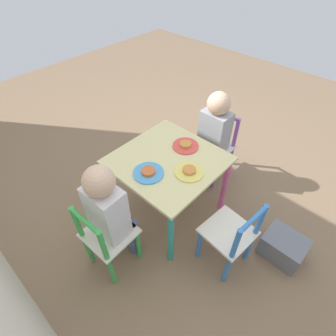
{
  "coord_description": "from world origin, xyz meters",
  "views": [
    {
      "loc": [
        -0.8,
        0.87,
        1.58
      ],
      "look_at": [
        0.0,
        0.0,
        0.42
      ],
      "focal_mm": 28.0,
      "sensor_mm": 36.0,
      "label": 1
    }
  ],
  "objects_px": {
    "chair_blue": "(231,236)",
    "plate_back": "(148,172)",
    "plate_left": "(189,171)",
    "chair_purple": "(215,148)",
    "child_front": "(213,132)",
    "plate_front": "(186,145)",
    "storage_bin": "(283,247)",
    "child_back": "(110,210)",
    "kids_table": "(168,168)",
    "chair_green": "(107,238)"
  },
  "relations": [
    {
      "from": "chair_blue",
      "to": "plate_back",
      "type": "xyz_separation_m",
      "value": [
        0.53,
        0.12,
        0.24
      ]
    },
    {
      "from": "plate_left",
      "to": "plate_back",
      "type": "bearing_deg",
      "value": 45.0
    },
    {
      "from": "chair_purple",
      "to": "chair_blue",
      "type": "xyz_separation_m",
      "value": [
        -0.52,
        0.58,
        0.0
      ]
    },
    {
      "from": "child_front",
      "to": "plate_back",
      "type": "relative_size",
      "value": 4.2
    },
    {
      "from": "plate_front",
      "to": "plate_left",
      "type": "bearing_deg",
      "value": 135.0
    },
    {
      "from": "storage_bin",
      "to": "plate_front",
      "type": "bearing_deg",
      "value": 4.23
    },
    {
      "from": "child_back",
      "to": "plate_back",
      "type": "xyz_separation_m",
      "value": [
        0.02,
        -0.3,
        0.04
      ]
    },
    {
      "from": "child_front",
      "to": "plate_front",
      "type": "xyz_separation_m",
      "value": [
        0.01,
        0.3,
        0.05
      ]
    },
    {
      "from": "child_front",
      "to": "plate_back",
      "type": "distance_m",
      "value": 0.64
    },
    {
      "from": "child_back",
      "to": "storage_bin",
      "type": "distance_m",
      "value": 1.09
    },
    {
      "from": "kids_table",
      "to": "child_back",
      "type": "bearing_deg",
      "value": 92.51
    },
    {
      "from": "chair_purple",
      "to": "chair_blue",
      "type": "height_order",
      "value": "same"
    },
    {
      "from": "kids_table",
      "to": "chair_green",
      "type": "distance_m",
      "value": 0.55
    },
    {
      "from": "child_back",
      "to": "plate_back",
      "type": "height_order",
      "value": "child_back"
    },
    {
      "from": "kids_table",
      "to": "plate_left",
      "type": "bearing_deg",
      "value": 180.0
    },
    {
      "from": "chair_purple",
      "to": "chair_blue",
      "type": "bearing_deg",
      "value": -47.29
    },
    {
      "from": "plate_left",
      "to": "chair_blue",
      "type": "bearing_deg",
      "value": 172.06
    },
    {
      "from": "chair_blue",
      "to": "chair_purple",
      "type": "bearing_deg",
      "value": -132.71
    },
    {
      "from": "chair_green",
      "to": "child_front",
      "type": "relative_size",
      "value": 0.71
    },
    {
      "from": "chair_purple",
      "to": "plate_back",
      "type": "bearing_deg",
      "value": -89.79
    },
    {
      "from": "chair_blue",
      "to": "child_back",
      "type": "distance_m",
      "value": 0.69
    },
    {
      "from": "plate_front",
      "to": "storage_bin",
      "type": "relative_size",
      "value": 0.69
    },
    {
      "from": "chair_blue",
      "to": "plate_back",
      "type": "height_order",
      "value": "chair_blue"
    },
    {
      "from": "chair_green",
      "to": "storage_bin",
      "type": "relative_size",
      "value": 2.18
    },
    {
      "from": "chair_green",
      "to": "chair_purple",
      "type": "height_order",
      "value": "same"
    },
    {
      "from": "chair_green",
      "to": "plate_back",
      "type": "distance_m",
      "value": 0.44
    },
    {
      "from": "chair_blue",
      "to": "plate_front",
      "type": "height_order",
      "value": "chair_blue"
    },
    {
      "from": "plate_left",
      "to": "child_back",
      "type": "bearing_deg",
      "value": 72.75
    },
    {
      "from": "plate_left",
      "to": "kids_table",
      "type": "bearing_deg",
      "value": -0.0
    },
    {
      "from": "kids_table",
      "to": "storage_bin",
      "type": "height_order",
      "value": "kids_table"
    },
    {
      "from": "chair_green",
      "to": "plate_back",
      "type": "relative_size",
      "value": 3.0
    },
    {
      "from": "chair_green",
      "to": "chair_blue",
      "type": "height_order",
      "value": "same"
    },
    {
      "from": "child_front",
      "to": "plate_back",
      "type": "height_order",
      "value": "child_front"
    },
    {
      "from": "child_back",
      "to": "child_front",
      "type": "height_order",
      "value": "child_back"
    },
    {
      "from": "chair_green",
      "to": "chair_blue",
      "type": "bearing_deg",
      "value": -138.99
    },
    {
      "from": "chair_blue",
      "to": "child_front",
      "type": "distance_m",
      "value": 0.76
    },
    {
      "from": "storage_bin",
      "to": "kids_table",
      "type": "bearing_deg",
      "value": 16.19
    },
    {
      "from": "chair_purple",
      "to": "plate_back",
      "type": "distance_m",
      "value": 0.74
    },
    {
      "from": "kids_table",
      "to": "chair_purple",
      "type": "relative_size",
      "value": 1.14
    },
    {
      "from": "chair_purple",
      "to": "plate_left",
      "type": "bearing_deg",
      "value": -72.52
    },
    {
      "from": "child_front",
      "to": "plate_left",
      "type": "bearing_deg",
      "value": -70.38
    },
    {
      "from": "chair_green",
      "to": "storage_bin",
      "type": "distance_m",
      "value": 1.08
    },
    {
      "from": "chair_green",
      "to": "plate_back",
      "type": "xyz_separation_m",
      "value": [
        0.02,
        -0.36,
        0.24
      ]
    },
    {
      "from": "child_back",
      "to": "chair_purple",
      "type": "bearing_deg",
      "value": -91.8
    },
    {
      "from": "chair_purple",
      "to": "storage_bin",
      "type": "distance_m",
      "value": 0.84
    },
    {
      "from": "chair_green",
      "to": "child_back",
      "type": "height_order",
      "value": "child_back"
    },
    {
      "from": "chair_purple",
      "to": "chair_blue",
      "type": "relative_size",
      "value": 1.0
    },
    {
      "from": "plate_left",
      "to": "chair_green",
      "type": "bearing_deg",
      "value": 74.9
    },
    {
      "from": "child_back",
      "to": "plate_back",
      "type": "relative_size",
      "value": 4.34
    },
    {
      "from": "chair_blue",
      "to": "child_front",
      "type": "relative_size",
      "value": 0.71
    }
  ]
}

